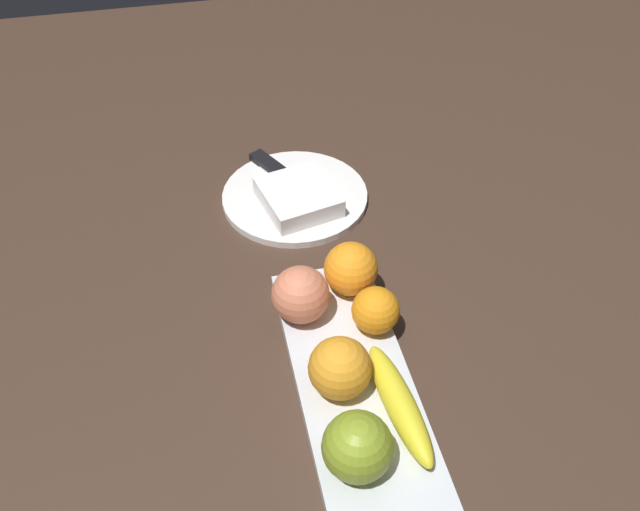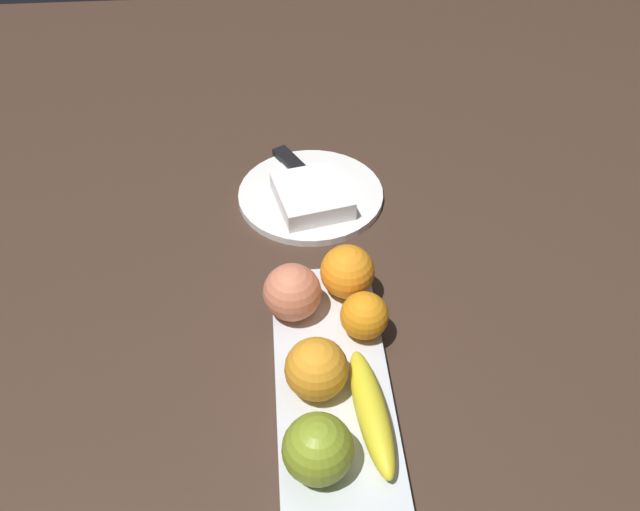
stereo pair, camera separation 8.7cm
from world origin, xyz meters
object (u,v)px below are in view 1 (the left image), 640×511
Objects in this scene: orange_near_apple at (376,310)px; orange_center at (351,269)px; apple at (358,447)px; folded_napkin at (298,197)px; banana at (399,403)px; dinner_plate at (295,196)px; peach at (301,295)px; orange_near_banana at (340,368)px; fruit_tray at (353,382)px; knife at (275,171)px.

orange_near_apple is 0.07m from orange_center.
apple is 0.65× the size of folded_napkin.
banana is 0.72× the size of dinner_plate.
folded_napkin reaches higher than dinner_plate.
orange_near_banana is at bearing 10.16° from peach.
orange_center is at bearing 8.40° from dinner_plate.
dinner_plate is (-0.36, -0.00, -0.00)m from fruit_tray.
fruit_tray is at bearing 0.00° from dinner_plate.
knife is at bearing -169.20° from orange_near_apple.
apple is at bearing -13.06° from orange_center.
banana is at bearing 50.33° from orange_near_banana.
banana is at bearing 5.50° from folded_napkin.
apple is 0.22m from peach.
orange_near_apple reaches higher than banana.
apple is (0.11, -0.03, 0.05)m from fruit_tray.
fruit_tray is 2.25× the size of banana.
orange_near_banana is at bearing -3.27° from folded_napkin.
banana is 0.48m from knife.
orange_near_banana reaches higher than orange_near_apple.
orange_near_banana reaches higher than dinner_plate.
fruit_tray is 0.07m from banana.
knife is (-0.28, -0.05, -0.04)m from orange_center.
apple reaches higher than folded_napkin.
banana is 2.23× the size of peach.
orange_near_apple is 0.26× the size of dinner_plate.
orange_near_apple is 0.36× the size of knife.
knife is (-0.09, -0.02, -0.01)m from folded_napkin.
fruit_tray is 0.12m from apple.
orange_near_apple is at bearing 158.24° from apple.
peach is at bearing -159.76° from fruit_tray.
folded_napkin is (-0.33, 0.00, 0.02)m from fruit_tray.
dinner_plate is (-0.47, 0.03, -0.05)m from apple.
peach is 0.26m from dinner_plate.
folded_napkin is at bearing -14.32° from knife.
fruit_tray is 0.36m from dinner_plate.
peach is at bearing -31.65° from knife.
banana is at bearing 1.44° from orange_center.
folded_napkin is (-0.34, 0.02, -0.03)m from orange_near_banana.
peach reaches higher than folded_napkin.
apple is 0.08m from banana.
orange_center reaches higher than fruit_tray.
banana is 0.18m from peach.
banana is 0.42m from dinner_plate.
orange_near_banana is at bearing -67.44° from fruit_tray.
banana is 2.31× the size of orange_center.
fruit_tray reaches higher than dinner_plate.
apple is 1.05× the size of orange_center.
fruit_tray is 0.13m from peach.
dinner_plate is at bearing -7.98° from knife.
orange_center is at bearing 176.00° from banana.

